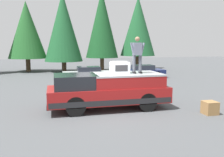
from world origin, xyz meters
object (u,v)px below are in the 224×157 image
at_px(compressor_unit, 120,67).
at_px(wooden_crate, 210,108).
at_px(parked_car_silver, 88,74).
at_px(person_on_truck_bed, 137,54).
at_px(pickup_truck, 108,90).
at_px(parked_car_navy, 142,71).

bearing_deg(compressor_unit, wooden_crate, -120.03).
distance_m(compressor_unit, parked_car_silver, 9.47).
bearing_deg(person_on_truck_bed, pickup_truck, 83.36).
relative_size(pickup_truck, parked_car_navy, 1.35).
bearing_deg(compressor_unit, pickup_truck, 98.79).
xyz_separation_m(compressor_unit, parked_car_silver, (9.37, 0.20, -1.35)).
bearing_deg(wooden_crate, pickup_truck, 64.54).
relative_size(pickup_truck, wooden_crate, 9.89).
xyz_separation_m(compressor_unit, wooden_crate, (-2.01, -3.48, -1.65)).
bearing_deg(parked_car_silver, compressor_unit, -178.77).
relative_size(person_on_truck_bed, parked_car_silver, 0.41).
bearing_deg(compressor_unit, person_on_truck_bed, -107.48).
bearing_deg(wooden_crate, person_on_truck_bed, 56.87).
bearing_deg(parked_car_navy, pickup_truck, 151.58).
xyz_separation_m(pickup_truck, compressor_unit, (0.09, -0.56, 1.05)).
distance_m(parked_car_navy, parked_car_silver, 5.10).
bearing_deg(pickup_truck, compressor_unit, -81.21).
xyz_separation_m(pickup_truck, wooden_crate, (-1.93, -4.05, -0.59)).
bearing_deg(compressor_unit, parked_car_navy, -26.07).
xyz_separation_m(pickup_truck, person_on_truck_bed, (-0.16, -1.33, 1.68)).
bearing_deg(pickup_truck, parked_car_silver, -2.19).
xyz_separation_m(parked_car_navy, wooden_crate, (-11.95, 1.38, -0.30)).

